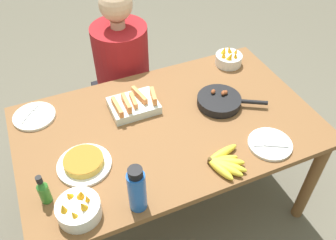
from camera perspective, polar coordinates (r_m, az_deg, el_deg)
The scene contains 13 objects.
ground_plane at distance 2.51m, azimuth -0.00°, elevation -12.77°, with size 14.00×14.00×0.00m, color #666051.
dining_table at distance 2.00m, azimuth -0.00°, elevation -2.50°, with size 1.62×0.98×0.74m.
banana_bunch at distance 1.75m, azimuth 9.00°, elevation -6.78°, with size 0.20×0.21×0.04m.
melon_tray at distance 2.01m, azimuth -5.53°, elevation 2.47°, with size 0.27×0.20×0.10m.
skillet at distance 2.06m, azimuth 8.31°, elevation 3.05°, with size 0.37×0.27×0.08m.
frittata_plate_center at distance 1.77m, azimuth -13.33°, elevation -6.70°, with size 0.26×0.26×0.05m.
empty_plate_near_front at distance 2.11m, azimuth -20.65°, elevation 0.57°, with size 0.23×0.23×0.02m.
empty_plate_far_left at distance 1.90m, azimuth 16.03°, elevation -3.73°, with size 0.23×0.23×0.02m.
fruit_bowl_mango at distance 2.39m, azimuth 9.70°, elevation 9.68°, with size 0.17×0.17×0.12m.
fruit_bowl_citrus at distance 1.60m, azimuth -14.15°, elevation -13.68°, with size 0.19×0.19×0.13m.
water_bottle at distance 1.52m, azimuth -5.01°, elevation -11.04°, with size 0.08×0.08×0.25m.
hot_sauce_bottle at distance 1.66m, azimuth -19.34°, elevation -10.63°, with size 0.05×0.05×0.17m.
person_figure at distance 2.61m, azimuth -7.03°, elevation 5.62°, with size 0.41×0.41×1.22m.
Camera 1 is at (-0.55, -1.27, 2.10)m, focal length 38.00 mm.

